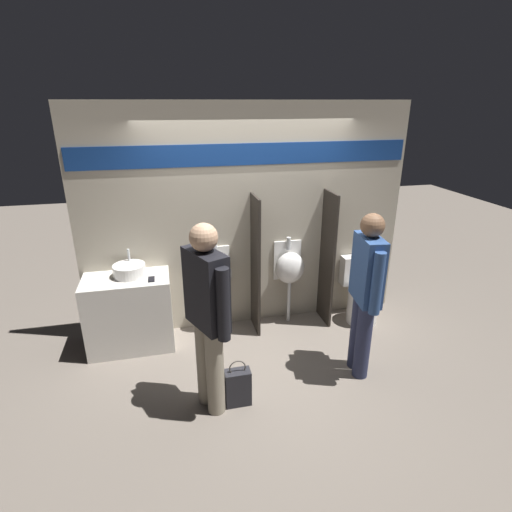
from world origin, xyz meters
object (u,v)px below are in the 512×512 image
(urinal_far, at_px, (290,268))
(person_with_lanyard, at_px, (207,313))
(toilet, at_px, (360,296))
(urinal_near_counter, at_px, (217,274))
(shopping_bag, at_px, (238,387))
(cell_phone, at_px, (151,279))
(person_in_vest, at_px, (365,290))
(sink_basin, at_px, (129,270))

(urinal_far, relative_size, person_with_lanyard, 0.62)
(toilet, relative_size, person_with_lanyard, 0.53)
(urinal_near_counter, height_order, toilet, urinal_near_counter)
(person_with_lanyard, distance_m, shopping_bag, 0.84)
(toilet, bearing_deg, urinal_near_counter, 174.33)
(cell_phone, distance_m, urinal_near_counter, 0.80)
(shopping_bag, bearing_deg, urinal_far, 56.06)
(person_with_lanyard, relative_size, shopping_bag, 3.72)
(person_with_lanyard, bearing_deg, shopping_bag, -122.36)
(cell_phone, bearing_deg, toilet, 1.61)
(person_in_vest, relative_size, person_with_lanyard, 0.97)
(sink_basin, relative_size, cell_phone, 2.52)
(urinal_far, bearing_deg, urinal_near_counter, 180.00)
(toilet, bearing_deg, urinal_far, 168.76)
(urinal_near_counter, relative_size, toilet, 1.17)
(urinal_far, bearing_deg, cell_phone, -171.30)
(urinal_near_counter, height_order, person_in_vest, person_in_vest)
(sink_basin, bearing_deg, person_with_lanyard, -59.97)
(urinal_far, relative_size, toilet, 1.17)
(urinal_far, relative_size, shopping_bag, 2.32)
(sink_basin, bearing_deg, cell_phone, -34.68)
(urinal_far, height_order, person_with_lanyard, person_with_lanyard)
(urinal_near_counter, bearing_deg, shopping_bag, -90.45)
(sink_basin, bearing_deg, shopping_bag, -52.97)
(person_in_vest, xyz_separation_m, person_with_lanyard, (-1.58, -0.17, 0.03))
(urinal_near_counter, distance_m, person_with_lanyard, 1.39)
(toilet, xyz_separation_m, person_in_vest, (-0.52, -0.99, 0.63))
(urinal_near_counter, relative_size, urinal_far, 1.00)
(cell_phone, distance_m, toilet, 2.64)
(sink_basin, relative_size, person_in_vest, 0.20)
(urinal_far, bearing_deg, sink_basin, -177.18)
(person_with_lanyard, bearing_deg, toilet, -85.29)
(urinal_far, bearing_deg, person_in_vest, -71.14)
(urinal_near_counter, distance_m, shopping_bag, 1.49)
(sink_basin, relative_size, urinal_near_counter, 0.31)
(person_with_lanyard, xyz_separation_m, shopping_bag, (0.25, -0.03, -0.80))
(urinal_far, distance_m, person_with_lanyard, 1.80)
(sink_basin, bearing_deg, toilet, -1.81)
(shopping_bag, bearing_deg, person_in_vest, 8.67)
(urinal_near_counter, bearing_deg, urinal_far, 0.00)
(sink_basin, bearing_deg, person_in_vest, -25.21)
(person_in_vest, bearing_deg, sink_basin, 72.44)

